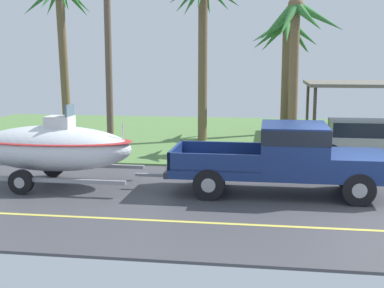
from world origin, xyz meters
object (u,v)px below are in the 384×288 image
Objects in this scene: parked_sedan_near at (371,141)px; boat_on_trailer at (52,148)px; pickup_truck_towing at (292,155)px; palm_tree_mid at (61,19)px; carport_awning at (379,85)px; utility_pole at (108,53)px; palm_tree_near_right at (297,34)px; palm_tree_near_left at (286,45)px; palm_tree_far_right at (204,14)px.

boat_on_trailer is at bearing -151.50° from parked_sedan_near.
pickup_truck_towing is 1.32× the size of parked_sedan_near.
carport_awning is at bearing 7.47° from palm_tree_mid.
pickup_truck_towing is at bearing -34.17° from utility_pole.
palm_tree_mid is (-9.74, 8.74, 4.21)m from pickup_truck_towing.
pickup_truck_towing is 0.82× the size of palm_tree_mid.
boat_on_trailer reaches higher than parked_sedan_near.
boat_on_trailer is 1.00× the size of palm_tree_near_right.
boat_on_trailer is 10.42m from palm_tree_near_right.
palm_tree_near_left is at bearing 94.95° from palm_tree_near_right.
carport_awning reaches higher than boat_on_trailer.
palm_tree_near_left is 0.77× the size of utility_pole.
parked_sedan_near is 5.80m from carport_awning.
palm_tree_near_left is at bearing 117.72° from parked_sedan_near.
boat_on_trailer is 0.82× the size of utility_pole.
palm_tree_mid reaches higher than palm_tree_near_right.
carport_awning is 0.89× the size of utility_pole.
utility_pole reaches higher than boat_on_trailer.
utility_pole is at bearing 145.83° from pickup_truck_towing.
palm_tree_near_right is at bearing -136.72° from carport_awning.
palm_tree_mid is (-3.16, 8.74, 4.17)m from boat_on_trailer.
palm_tree_mid is 6.38m from palm_tree_far_right.
palm_tree_near_right is at bearing 22.86° from utility_pole.
boat_on_trailer is at bearing -134.87° from palm_tree_near_right.
palm_tree_mid is at bearing 109.89° from boat_on_trailer.
palm_tree_near_right is at bearing -9.82° from palm_tree_mid.
palm_tree_mid is 1.01× the size of palm_tree_far_right.
carport_awning is 8.41m from palm_tree_far_right.
utility_pole is at bearing -52.06° from palm_tree_mid.
parked_sedan_near is at bearing 28.50° from boat_on_trailer.
palm_tree_near_left reaches higher than boat_on_trailer.
palm_tree_near_right is (0.38, 6.99, 3.40)m from pickup_truck_towing.
palm_tree_mid is (-12.66, 3.58, 4.57)m from parked_sedan_near.
carport_awning is at bearing 68.41° from pickup_truck_towing.
utility_pole is (0.37, 4.21, 2.62)m from boat_on_trailer.
palm_tree_near_left is 8.96m from utility_pole.
boat_on_trailer is at bearing -95.00° from utility_pole.
parked_sedan_near is at bearing 5.91° from utility_pole.
palm_tree_near_right is at bearing -19.99° from palm_tree_far_right.
pickup_truck_towing is at bearing -93.14° from palm_tree_near_right.
parked_sedan_near is (2.93, 5.16, -0.36)m from pickup_truck_towing.
carport_awning is at bearing 76.94° from parked_sedan_near.
utility_pole is (-6.20, 4.21, 2.66)m from pickup_truck_towing.
pickup_truck_towing is 5.94m from parked_sedan_near.
palm_tree_near_left is (-2.85, 5.43, 3.44)m from parked_sedan_near.
utility_pole is at bearing -174.09° from parked_sedan_near.
utility_pole is at bearing -134.55° from palm_tree_near_left.
palm_tree_far_right is 5.28m from utility_pole.
palm_tree_near_right reaches higher than carport_awning.
carport_awning is (4.18, 10.56, 1.32)m from pickup_truck_towing.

